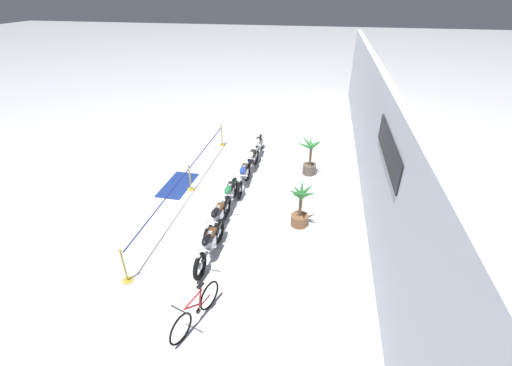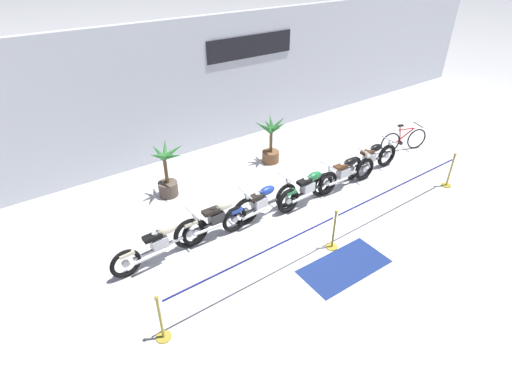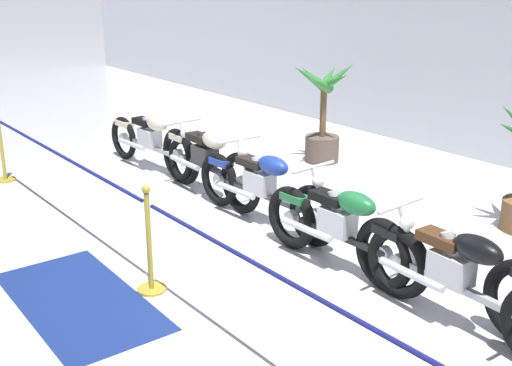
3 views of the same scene
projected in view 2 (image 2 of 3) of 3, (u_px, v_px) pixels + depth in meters
ground_plane at (301, 220)px, 10.17m from camera, size 120.00×120.00×0.00m
back_wall at (198, 87)px, 12.62m from camera, size 28.00×0.29×4.20m
motorcycle_cream_0 at (162, 243)px, 8.69m from camera, size 2.35×0.62×0.92m
motorcycle_cream_1 at (219, 219)px, 9.41m from camera, size 2.30×0.62×0.96m
motorcycle_blue_2 at (262, 203)px, 10.00m from camera, size 2.36×0.62×0.92m
motorcycle_green_3 at (309, 188)px, 10.61m from camera, size 2.14×0.62×0.92m
motorcycle_black_4 at (345, 173)px, 11.27m from camera, size 2.33×0.62×0.93m
motorcycle_black_5 at (370, 159)px, 11.99m from camera, size 2.22×0.62×0.95m
bicycle at (403, 140)px, 13.30m from camera, size 1.66×0.66×0.96m
potted_palm_left_of_row at (167, 174)px, 10.79m from camera, size 1.04×1.04×1.61m
potted_palm_right_of_row at (271, 141)px, 12.46m from camera, size 1.05×0.91×1.52m
stanchion_far_left at (296, 242)px, 8.32m from camera, size 8.89×0.28×1.05m
stanchion_mid_left at (333, 235)px, 9.08m from camera, size 0.28×0.28×1.05m
stanchion_mid_right at (449, 175)px, 11.39m from camera, size 0.28×0.28×1.05m
floor_banner at (344, 266)px, 8.72m from camera, size 2.03×1.04×0.01m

